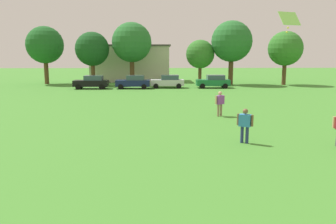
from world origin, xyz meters
TOP-DOWN VIEW (x-y plane):
  - ground_plane at (0.00, 30.00)m, footprint 160.00×160.00m
  - adult_bystander at (7.92, 13.90)m, footprint 0.72×0.55m
  - bystander_midfield at (8.02, 21.30)m, footprint 0.72×0.57m
  - kite at (10.52, 15.81)m, footprint 1.23×0.86m
  - parked_car_black_0 at (-4.72, 41.22)m, footprint 4.30×2.02m
  - parked_car_navy_1 at (0.55, 41.36)m, footprint 4.30×2.02m
  - parked_car_silver_2 at (4.97, 42.12)m, footprint 4.30×2.02m
  - parked_car_green_3 at (10.91, 41.90)m, footprint 4.30×2.02m
  - tree_far_left at (-12.79, 48.77)m, footprint 5.38×5.38m
  - tree_left at (-5.65, 47.23)m, footprint 4.81×4.81m
  - tree_center_left at (-0.08, 47.77)m, footprint 5.71×5.71m
  - tree_center_right at (9.81, 47.65)m, footprint 4.12×4.12m
  - tree_right at (14.20, 46.99)m, footprint 5.82×5.82m
  - tree_far_right at (21.74, 46.26)m, footprint 4.87×4.87m
  - house_left at (-0.78, 54.56)m, footprint 12.90×7.28m

SIDE VIEW (x-z plane):
  - ground_plane at x=0.00m, z-range 0.00..0.00m
  - parked_car_black_0 at x=-4.72m, z-range 0.02..1.70m
  - parked_car_navy_1 at x=0.55m, z-range 0.02..1.70m
  - parked_car_silver_2 at x=4.97m, z-range 0.02..1.70m
  - parked_car_green_3 at x=10.91m, z-range 0.02..1.70m
  - adult_bystander at x=7.92m, z-range 0.16..1.86m
  - bystander_midfield at x=8.02m, z-range 0.16..1.91m
  - house_left at x=-0.78m, z-range 0.01..5.85m
  - tree_center_right at x=9.81m, z-range 1.12..7.55m
  - tree_left at x=-5.65m, z-range 1.31..8.81m
  - tree_far_right at x=21.74m, z-range 1.33..8.91m
  - tree_far_left at x=-12.79m, z-range 1.47..9.85m
  - tree_center_left at x=-0.08m, z-range 1.56..10.45m
  - kite at x=10.52m, z-range 5.52..6.61m
  - tree_right at x=14.20m, z-range 1.59..10.66m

